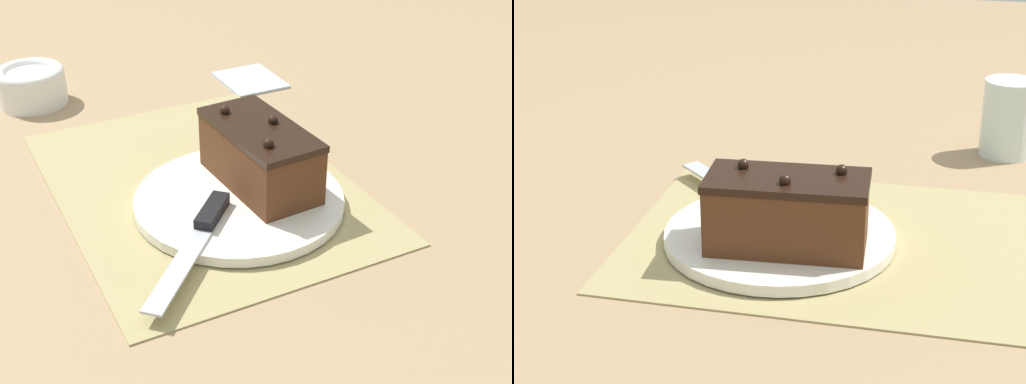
{
  "view_description": "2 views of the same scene",
  "coord_description": "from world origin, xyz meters",
  "views": [
    {
      "loc": [
        -0.7,
        0.28,
        0.45
      ],
      "look_at": [
        -0.1,
        -0.02,
        0.04
      ],
      "focal_mm": 50.0,
      "sensor_mm": 36.0,
      "label": 1
    },
    {
      "loc": [
        0.1,
        -0.82,
        0.4
      ],
      "look_at": [
        -0.07,
        -0.06,
        0.08
      ],
      "focal_mm": 60.0,
      "sensor_mm": 36.0,
      "label": 2
    }
  ],
  "objects": [
    {
      "name": "ground_plane",
      "position": [
        0.0,
        0.0,
        0.0
      ],
      "size": [
        3.0,
        3.0,
        0.0
      ],
      "primitive_type": "plane",
      "color": "#9E7F5B"
    },
    {
      "name": "placemat_woven",
      "position": [
        0.0,
        0.0,
        0.0
      ],
      "size": [
        0.46,
        0.34,
        0.0
      ],
      "primitive_type": "cube",
      "color": "tan",
      "rests_on": "ground_plane"
    },
    {
      "name": "cake_plate",
      "position": [
        -0.07,
        -0.02,
        0.01
      ],
      "size": [
        0.25,
        0.25,
        0.01
      ],
      "color": "white",
      "rests_on": "placemat_woven"
    },
    {
      "name": "chocolate_cake",
      "position": [
        -0.05,
        -0.05,
        0.05
      ],
      "size": [
        0.17,
        0.09,
        0.09
      ],
      "rotation": [
        0.0,
        0.0,
        0.06
      ],
      "color": "#512D19",
      "rests_on": "cake_plate"
    },
    {
      "name": "serving_knife",
      "position": [
        -0.12,
        0.05,
        0.02
      ],
      "size": [
        0.16,
        0.16,
        0.01
      ],
      "rotation": [
        0.0,
        0.0,
        0.82
      ],
      "color": "black",
      "rests_on": "cake_plate"
    },
    {
      "name": "drinking_glass",
      "position": [
        0.18,
        0.32,
        0.05
      ],
      "size": [
        0.07,
        0.07,
        0.1
      ],
      "color": "silver",
      "rests_on": "ground_plane"
    }
  ]
}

